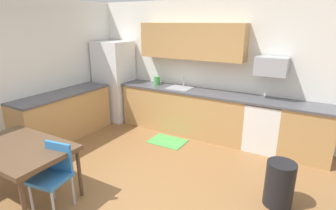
# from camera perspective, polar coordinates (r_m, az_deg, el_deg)

# --- Properties ---
(ground_plane) EXTENTS (12.00, 12.00, 0.00)m
(ground_plane) POSITION_cam_1_polar(r_m,az_deg,el_deg) (3.96, -7.66, -17.85)
(ground_plane) COLOR olive
(wall_back) EXTENTS (5.80, 0.10, 2.70)m
(wall_back) POSITION_cam_1_polar(r_m,az_deg,el_deg) (5.63, 8.56, 7.79)
(wall_back) COLOR white
(wall_back) RESTS_ON ground
(wall_left) EXTENTS (0.10, 5.80, 2.70)m
(wall_left) POSITION_cam_1_polar(r_m,az_deg,el_deg) (5.40, -31.27, 5.04)
(wall_left) COLOR white
(wall_left) RESTS_ON ground
(cabinet_run_back) EXTENTS (2.73, 0.60, 0.90)m
(cabinet_run_back) POSITION_cam_1_polar(r_m,az_deg,el_deg) (5.69, 3.21, -1.28)
(cabinet_run_back) COLOR tan
(cabinet_run_back) RESTS_ON ground
(cabinet_run_back_right) EXTENTS (0.82, 0.60, 0.90)m
(cabinet_run_back_right) POSITION_cam_1_polar(r_m,az_deg,el_deg) (5.15, 27.56, -5.43)
(cabinet_run_back_right) COLOR tan
(cabinet_run_back_right) RESTS_ON ground
(cabinet_run_left) EXTENTS (0.60, 2.00, 0.90)m
(cabinet_run_left) POSITION_cam_1_polar(r_m,az_deg,el_deg) (5.76, -21.28, -2.27)
(cabinet_run_left) COLOR tan
(cabinet_run_left) RESTS_ON ground
(countertop_back) EXTENTS (4.80, 0.64, 0.04)m
(countertop_back) POSITION_cam_1_polar(r_m,az_deg,el_deg) (5.40, 6.96, 2.78)
(countertop_back) COLOR #4C4C51
(countertop_back) RESTS_ON cabinet_run_back
(countertop_left) EXTENTS (0.64, 2.00, 0.04)m
(countertop_left) POSITION_cam_1_polar(r_m,az_deg,el_deg) (5.63, -21.80, 2.24)
(countertop_left) COLOR #4C4C51
(countertop_left) RESTS_ON cabinet_run_left
(upper_cabinets_back) EXTENTS (2.20, 0.34, 0.70)m
(upper_cabinets_back) POSITION_cam_1_polar(r_m,az_deg,el_deg) (5.48, 4.95, 13.46)
(upper_cabinets_back) COLOR tan
(refrigerator) EXTENTS (0.76, 0.70, 1.84)m
(refrigerator) POSITION_cam_1_polar(r_m,az_deg,el_deg) (6.49, -11.35, 5.07)
(refrigerator) COLOR white
(refrigerator) RESTS_ON ground
(oven_range) EXTENTS (0.60, 0.60, 0.91)m
(oven_range) POSITION_cam_1_polar(r_m,az_deg,el_deg) (5.20, 19.78, -4.13)
(oven_range) COLOR white
(oven_range) RESTS_ON ground
(microwave) EXTENTS (0.54, 0.36, 0.32)m
(microwave) POSITION_cam_1_polar(r_m,az_deg,el_deg) (5.03, 21.26, 7.76)
(microwave) COLOR #9EA0A5
(sink_basin) EXTENTS (0.48, 0.40, 0.14)m
(sink_basin) POSITION_cam_1_polar(r_m,az_deg,el_deg) (5.61, 2.52, 3.02)
(sink_basin) COLOR #A5A8AD
(sink_basin) RESTS_ON countertop_back
(sink_faucet) EXTENTS (0.02, 0.02, 0.24)m
(sink_faucet) POSITION_cam_1_polar(r_m,az_deg,el_deg) (5.73, 3.38, 4.96)
(sink_faucet) COLOR #B2B5BA
(sink_faucet) RESTS_ON countertop_back
(dining_table) EXTENTS (1.40, 0.90, 0.75)m
(dining_table) POSITION_cam_1_polar(r_m,az_deg,el_deg) (3.99, -29.33, -8.50)
(dining_table) COLOR brown
(dining_table) RESTS_ON ground
(chair_near_table) EXTENTS (0.46, 0.46, 0.85)m
(chair_near_table) POSITION_cam_1_polar(r_m,az_deg,el_deg) (3.68, -23.18, -12.96)
(chair_near_table) COLOR #2D72B7
(chair_near_table) RESTS_ON ground
(trash_bin) EXTENTS (0.36, 0.36, 0.60)m
(trash_bin) POSITION_cam_1_polar(r_m,az_deg,el_deg) (3.82, 22.71, -15.30)
(trash_bin) COLOR black
(trash_bin) RESTS_ON ground
(floor_mat) EXTENTS (0.70, 0.50, 0.01)m
(floor_mat) POSITION_cam_1_polar(r_m,az_deg,el_deg) (5.33, -0.12, -7.76)
(floor_mat) COLOR #4CA54C
(floor_mat) RESTS_ON ground
(kettle) EXTENTS (0.14, 0.14, 0.20)m
(kettle) POSITION_cam_1_polar(r_m,az_deg,el_deg) (5.91, -2.38, 5.17)
(kettle) COLOR #4CA54C
(kettle) RESTS_ON countertop_back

